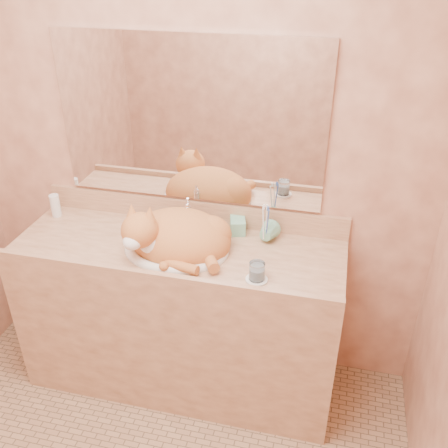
% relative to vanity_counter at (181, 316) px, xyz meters
% --- Properties ---
extents(wall_back, '(2.40, 0.02, 2.50)m').
position_rel_vanity_counter_xyz_m(wall_back, '(0.00, 0.28, 0.82)').
color(wall_back, '#9C5E47').
rests_on(wall_back, ground).
extents(vanity_counter, '(1.60, 0.55, 0.85)m').
position_rel_vanity_counter_xyz_m(vanity_counter, '(0.00, 0.00, 0.00)').
color(vanity_counter, '#936142').
rests_on(vanity_counter, floor).
extents(mirror, '(1.30, 0.02, 0.80)m').
position_rel_vanity_counter_xyz_m(mirror, '(0.00, 0.26, 0.97)').
color(mirror, white).
rests_on(mirror, wall_back).
extents(sink_basin, '(0.53, 0.46, 0.15)m').
position_rel_vanity_counter_xyz_m(sink_basin, '(0.01, -0.02, 0.50)').
color(sink_basin, white).
rests_on(sink_basin, vanity_counter).
extents(faucet, '(0.08, 0.12, 0.17)m').
position_rel_vanity_counter_xyz_m(faucet, '(0.01, 0.17, 0.51)').
color(faucet, white).
rests_on(faucet, vanity_counter).
extents(cat, '(0.50, 0.41, 0.27)m').
position_rel_vanity_counter_xyz_m(cat, '(0.00, -0.03, 0.51)').
color(cat, '#B65F2A').
rests_on(cat, sink_basin).
extents(soap_dispenser, '(0.09, 0.09, 0.17)m').
position_rel_vanity_counter_xyz_m(soap_dispenser, '(0.27, 0.16, 0.51)').
color(soap_dispenser, '#75BC99').
rests_on(soap_dispenser, vanity_counter).
extents(toothbrush_cup, '(0.12, 0.12, 0.09)m').
position_rel_vanity_counter_xyz_m(toothbrush_cup, '(0.41, 0.12, 0.47)').
color(toothbrush_cup, '#75BC99').
rests_on(toothbrush_cup, vanity_counter).
extents(toothbrushes, '(0.04, 0.04, 0.22)m').
position_rel_vanity_counter_xyz_m(toothbrushes, '(0.41, 0.12, 0.55)').
color(toothbrushes, white).
rests_on(toothbrushes, toothbrush_cup).
extents(saucer, '(0.10, 0.10, 0.01)m').
position_rel_vanity_counter_xyz_m(saucer, '(0.42, -0.17, 0.43)').
color(saucer, white).
rests_on(saucer, vanity_counter).
extents(water_glass, '(0.07, 0.07, 0.08)m').
position_rel_vanity_counter_xyz_m(water_glass, '(0.42, -0.17, 0.48)').
color(water_glass, silver).
rests_on(water_glass, saucer).
extents(lotion_bottle, '(0.05, 0.05, 0.12)m').
position_rel_vanity_counter_xyz_m(lotion_bottle, '(-0.72, 0.15, 0.49)').
color(lotion_bottle, white).
rests_on(lotion_bottle, vanity_counter).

